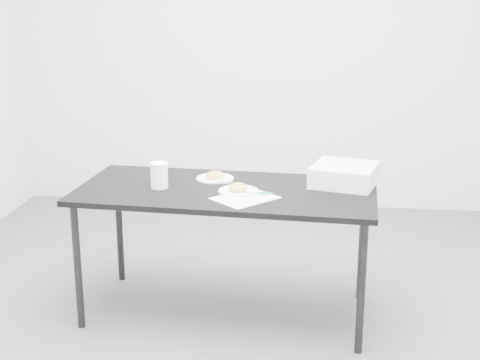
# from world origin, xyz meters

# --- Properties ---
(floor) EXTENTS (4.00, 4.00, 0.00)m
(floor) POSITION_xyz_m (0.00, 0.00, 0.00)
(floor) COLOR #535358
(floor) RESTS_ON ground
(wall_back) EXTENTS (4.00, 0.02, 2.70)m
(wall_back) POSITION_xyz_m (0.00, 2.00, 1.35)
(wall_back) COLOR silver
(wall_back) RESTS_ON floor
(table) EXTENTS (1.59, 0.83, 0.70)m
(table) POSITION_xyz_m (-0.08, 0.06, 0.65)
(table) COLOR black
(table) RESTS_ON floor
(scorecard) EXTENTS (0.36, 0.36, 0.00)m
(scorecard) POSITION_xyz_m (0.04, -0.10, 0.70)
(scorecard) COLOR white
(scorecard) RESTS_ON table
(logo_patch) EXTENTS (0.07, 0.07, 0.00)m
(logo_patch) POSITION_xyz_m (0.12, -0.01, 0.71)
(logo_patch) COLOR green
(logo_patch) RESTS_ON scorecard
(pen) EXTENTS (0.13, 0.01, 0.01)m
(pen) POSITION_xyz_m (0.10, -0.02, 0.71)
(pen) COLOR #0B7C47
(pen) RESTS_ON scorecard
(napkin) EXTENTS (0.19, 0.19, 0.00)m
(napkin) POSITION_xyz_m (0.03, -0.02, 0.70)
(napkin) COLOR white
(napkin) RESTS_ON table
(plate_near) EXTENTS (0.21, 0.21, 0.01)m
(plate_near) POSITION_xyz_m (-0.01, 0.01, 0.71)
(plate_near) COLOR white
(plate_near) RESTS_ON napkin
(donut_near) EXTENTS (0.12, 0.12, 0.03)m
(donut_near) POSITION_xyz_m (-0.01, 0.01, 0.73)
(donut_near) COLOR gold
(donut_near) RESTS_ON plate_near
(plate_far) EXTENTS (0.20, 0.20, 0.01)m
(plate_far) POSITION_xyz_m (-0.16, 0.24, 0.71)
(plate_far) COLOR white
(plate_far) RESTS_ON table
(donut_far) EXTENTS (0.12, 0.12, 0.03)m
(donut_far) POSITION_xyz_m (-0.16, 0.24, 0.72)
(donut_far) COLOR gold
(donut_far) RESTS_ON plate_far
(coffee_cup) EXTENTS (0.09, 0.09, 0.14)m
(coffee_cup) POSITION_xyz_m (-0.43, 0.04, 0.77)
(coffee_cup) COLOR white
(coffee_cup) RESTS_ON table
(cup_lid) EXTENTS (0.10, 0.10, 0.01)m
(cup_lid) POSITION_xyz_m (-0.11, 0.19, 0.71)
(cup_lid) COLOR white
(cup_lid) RESTS_ON table
(bakery_box) EXTENTS (0.39, 0.39, 0.11)m
(bakery_box) POSITION_xyz_m (0.53, 0.21, 0.76)
(bakery_box) COLOR white
(bakery_box) RESTS_ON table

